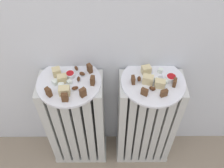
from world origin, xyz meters
TOP-DOWN VIEW (x-y plane):
  - radiator_left at (-0.19, 0.28)m, footprint 0.32×0.18m
  - radiator_right at (0.19, 0.28)m, footprint 0.32×0.18m
  - plate_left at (-0.19, 0.28)m, footprint 0.30×0.30m
  - plate_right at (0.19, 0.28)m, footprint 0.30×0.30m
  - dark_cake_slice_left_0 at (-0.27, 0.20)m, footprint 0.03×0.03m
  - dark_cake_slice_left_1 at (-0.19, 0.17)m, footprint 0.03×0.02m
  - dark_cake_slice_left_2 at (-0.12, 0.20)m, footprint 0.03×0.03m
  - dark_cake_slice_left_3 at (-0.08, 0.26)m, footprint 0.02×0.03m
  - dark_cake_slice_left_4 at (-0.10, 0.34)m, footprint 0.03×0.03m
  - marble_cake_slice_left_0 at (-0.25, 0.32)m, footprint 0.05×0.04m
  - marble_cake_slice_left_1 at (-0.22, 0.28)m, footprint 0.05×0.04m
  - marble_cake_slice_left_2 at (-0.20, 0.21)m, footprint 0.05×0.04m
  - turkish_delight_left_0 at (-0.19, 0.27)m, footprint 0.03×0.03m
  - turkish_delight_left_1 at (-0.22, 0.24)m, footprint 0.03×0.03m
  - turkish_delight_left_2 at (-0.25, 0.26)m, footprint 0.03×0.03m
  - medjool_date_left_0 at (-0.15, 0.29)m, footprint 0.01×0.03m
  - medjool_date_left_1 at (-0.16, 0.23)m, footprint 0.03×0.02m
  - medjool_date_left_2 at (-0.16, 0.36)m, footprint 0.03×0.03m
  - medjool_date_left_3 at (-0.13, 0.32)m, footprint 0.03×0.03m
  - jam_bowl_left at (-0.19, 0.31)m, footprint 0.04×0.04m
  - dark_cake_slice_right_0 at (0.10, 0.27)m, footprint 0.02×0.03m
  - dark_cake_slice_right_1 at (0.14, 0.20)m, footprint 0.03×0.03m
  - dark_cake_slice_right_2 at (0.23, 0.19)m, footprint 0.03×0.02m
  - dark_cake_slice_right_3 at (0.28, 0.25)m, footprint 0.02×0.03m
  - marble_cake_slice_right_0 at (0.16, 0.33)m, footprint 0.05×0.04m
  - marble_cake_slice_right_1 at (0.16, 0.27)m, footprint 0.05×0.04m
  - marble_cake_slice_right_2 at (0.22, 0.25)m, footprint 0.05×0.04m
  - turkish_delight_right_0 at (0.21, 0.28)m, footprint 0.02×0.02m
  - turkish_delight_right_1 at (0.23, 0.34)m, footprint 0.03×0.03m
  - turkish_delight_right_2 at (0.25, 0.27)m, footprint 0.03×0.03m
  - medjool_date_right_0 at (0.13, 0.29)m, footprint 0.02×0.03m
  - medjool_date_right_1 at (0.18, 0.23)m, footprint 0.03×0.03m
  - jam_bowl_right at (0.27, 0.28)m, footprint 0.05×0.05m
  - fork at (0.23, 0.27)m, footprint 0.03×0.10m

SIDE VIEW (x-z plane):
  - radiator_left at x=-0.19m, z-range 0.00..0.65m
  - radiator_right at x=0.19m, z-range 0.00..0.65m
  - plate_left at x=-0.19m, z-range 0.66..0.67m
  - plate_right at x=0.19m, z-range 0.66..0.67m
  - fork at x=0.23m, z-range 0.67..0.67m
  - medjool_date_left_1 at x=-0.16m, z-range 0.67..0.69m
  - medjool_date_left_3 at x=-0.13m, z-range 0.67..0.69m
  - medjool_date_right_1 at x=0.18m, z-range 0.67..0.69m
  - medjool_date_left_0 at x=-0.15m, z-range 0.67..0.69m
  - medjool_date_left_2 at x=-0.16m, z-range 0.67..0.69m
  - medjool_date_right_0 at x=0.13m, z-range 0.67..0.69m
  - turkish_delight_right_2 at x=0.25m, z-range 0.67..0.69m
  - turkish_delight_right_0 at x=0.21m, z-range 0.67..0.69m
  - turkish_delight_left_0 at x=-0.19m, z-range 0.67..0.69m
  - turkish_delight_right_1 at x=0.23m, z-range 0.67..0.69m
  - turkish_delight_left_2 at x=-0.25m, z-range 0.67..0.69m
  - jam_bowl_left at x=-0.19m, z-range 0.67..0.69m
  - turkish_delight_left_1 at x=-0.22m, z-range 0.67..0.70m
  - jam_bowl_right at x=0.27m, z-range 0.67..0.70m
  - dark_cake_slice_right_0 at x=0.10m, z-range 0.67..0.71m
  - dark_cake_slice_right_1 at x=0.14m, z-range 0.67..0.71m
  - dark_cake_slice_right_2 at x=0.23m, z-range 0.67..0.71m
  - dark_cake_slice_right_3 at x=0.28m, z-range 0.67..0.71m
  - marble_cake_slice_right_2 at x=0.22m, z-range 0.67..0.71m
  - marble_cake_slice_right_0 at x=0.16m, z-range 0.67..0.71m
  - marble_cake_slice_left_1 at x=-0.22m, z-range 0.67..0.71m
  - marble_cake_slice_left_2 at x=-0.20m, z-range 0.67..0.71m
  - marble_cake_slice_left_0 at x=-0.25m, z-range 0.67..0.71m
  - marble_cake_slice_right_1 at x=0.16m, z-range 0.67..0.71m
  - dark_cake_slice_left_0 at x=-0.27m, z-range 0.67..0.71m
  - dark_cake_slice_left_1 at x=-0.19m, z-range 0.67..0.71m
  - dark_cake_slice_left_2 at x=-0.12m, z-range 0.67..0.71m
  - dark_cake_slice_left_3 at x=-0.08m, z-range 0.67..0.71m
  - dark_cake_slice_left_4 at x=-0.10m, z-range 0.67..0.71m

